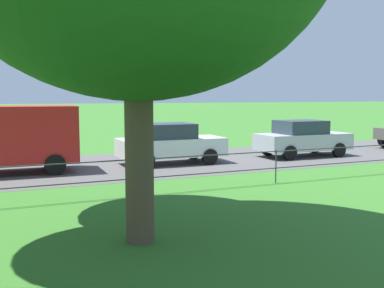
{
  "coord_description": "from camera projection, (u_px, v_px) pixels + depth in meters",
  "views": [
    {
      "loc": [
        -1.14,
        0.86,
        2.59
      ],
      "look_at": [
        1.75,
        7.41,
        1.83
      ],
      "focal_mm": 42.93,
      "sensor_mm": 36.0,
      "label": 1
    }
  ],
  "objects": [
    {
      "name": "car_silver_center",
      "position": [
        302.0,
        138.0,
        19.53
      ],
      "size": [
        4.02,
        1.85,
        1.54
      ],
      "color": "#B7BABF",
      "rests_on": "ground"
    },
    {
      "name": "street_strip",
      "position": [
        28.0,
        171.0,
        15.8
      ],
      "size": [
        80.0,
        6.84,
        0.01
      ],
      "primitive_type": "cube",
      "color": "#565454",
      "rests_on": "ground"
    },
    {
      "name": "park_fence",
      "position": [
        45.0,
        176.0,
        10.92
      ],
      "size": [
        30.64,
        0.04,
        1.0
      ],
      "color": "#333833",
      "rests_on": "ground"
    },
    {
      "name": "car_white_right",
      "position": [
        170.0,
        143.0,
        17.43
      ],
      "size": [
        4.03,
        1.87,
        1.54
      ],
      "color": "silver",
      "rests_on": "ground"
    }
  ]
}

